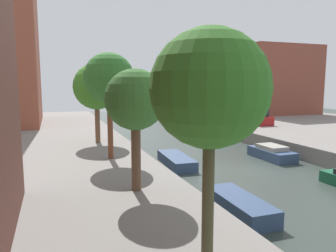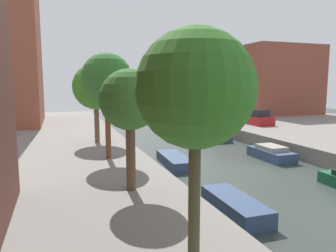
% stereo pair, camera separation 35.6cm
% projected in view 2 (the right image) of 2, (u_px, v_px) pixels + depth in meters
% --- Properties ---
extents(ground_plane, '(84.00, 84.00, 0.00)m').
position_uv_depth(ground_plane, '(240.00, 171.00, 17.96)').
color(ground_plane, '#333D38').
extents(low_block_right, '(10.00, 11.95, 8.81)m').
position_uv_depth(low_block_right, '(266.00, 80.00, 44.32)').
color(low_block_right, brown).
rests_on(low_block_right, quay_right).
extents(street_tree_1, '(2.30, 2.30, 4.95)m').
position_uv_depth(street_tree_1, '(195.00, 90.00, 5.98)').
color(street_tree_1, '#4E4B32').
rests_on(street_tree_1, quay_left).
extents(street_tree_2, '(2.20, 2.20, 4.44)m').
position_uv_depth(street_tree_2, '(130.00, 101.00, 11.38)').
color(street_tree_2, brown).
rests_on(street_tree_2, quay_left).
extents(street_tree_3, '(2.59, 2.59, 5.49)m').
position_uv_depth(street_tree_3, '(107.00, 79.00, 16.29)').
color(street_tree_3, brown).
rests_on(street_tree_3, quay_left).
extents(street_tree_4, '(3.02, 3.02, 5.24)m').
position_uv_depth(street_tree_4, '(96.00, 87.00, 20.93)').
color(street_tree_4, brown).
rests_on(street_tree_4, quay_left).
extents(parked_car, '(1.92, 4.73, 1.47)m').
position_uv_depth(parked_car, '(254.00, 117.00, 31.40)').
color(parked_car, maroon).
rests_on(parked_car, quay_right).
extents(moored_boat_left_2, '(1.31, 3.48, 0.64)m').
position_uv_depth(moored_boat_left_2, '(235.00, 206.00, 12.06)').
color(moored_boat_left_2, '#33476B').
rests_on(moored_boat_left_2, ground_plane).
extents(moored_boat_left_3, '(1.58, 3.98, 0.60)m').
position_uv_depth(moored_boat_left_3, '(175.00, 160.00, 19.24)').
color(moored_boat_left_3, '#33476B').
rests_on(moored_boat_left_3, ground_plane).
extents(moored_boat_right_3, '(1.51, 3.38, 0.91)m').
position_uv_depth(moored_boat_right_3, '(271.00, 153.00, 20.84)').
color(moored_boat_right_3, '#33476B').
rests_on(moored_boat_right_3, ground_plane).
extents(moored_boat_right_4, '(1.67, 4.42, 0.90)m').
position_uv_depth(moored_boat_right_4, '(213.00, 135.00, 28.45)').
color(moored_boat_right_4, '#33476B').
rests_on(moored_boat_right_4, ground_plane).
extents(moored_boat_right_5, '(1.55, 3.79, 0.78)m').
position_uv_depth(moored_boat_right_5, '(187.00, 126.00, 35.06)').
color(moored_boat_right_5, '#4C5156').
rests_on(moored_boat_right_5, ground_plane).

